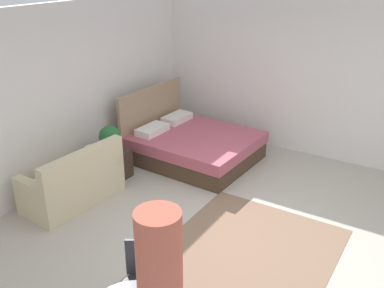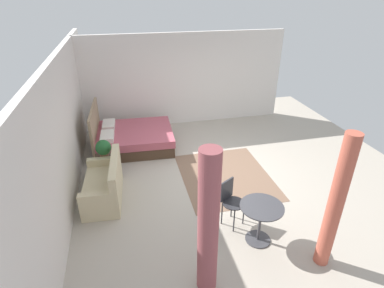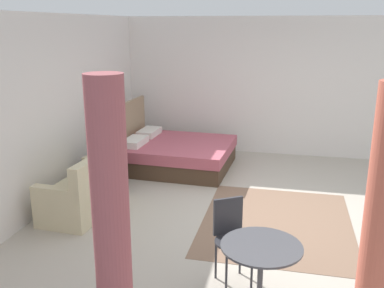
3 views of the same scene
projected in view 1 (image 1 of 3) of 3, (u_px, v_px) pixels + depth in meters
name	position (u px, v px, depth m)	size (l,w,h in m)	color
ground_plane	(235.00, 240.00, 5.49)	(9.19, 9.09, 0.02)	#B2A899
wall_back	(56.00, 98.00, 6.42)	(9.19, 0.12, 2.72)	silver
wall_right	(320.00, 80.00, 7.36)	(0.12, 6.09, 2.72)	silver
area_rug	(246.00, 254.00, 5.21)	(2.34, 1.96, 0.01)	#7F604C
bed	(192.00, 144.00, 7.57)	(1.78, 2.06, 1.17)	#473323
couch	(74.00, 184.00, 6.21)	(1.46, 0.79, 0.87)	beige
nightstand	(115.00, 165.00, 6.93)	(0.42, 0.39, 0.46)	#38281E
potted_plant	(110.00, 138.00, 6.65)	(0.34, 0.34, 0.46)	brown
cafe_chair_near_window	(142.00, 275.00, 4.08)	(0.54, 0.54, 0.87)	#2D2D33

